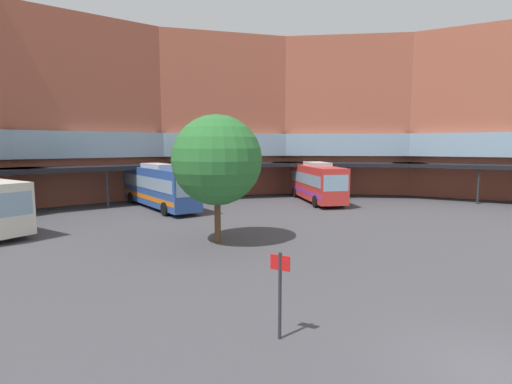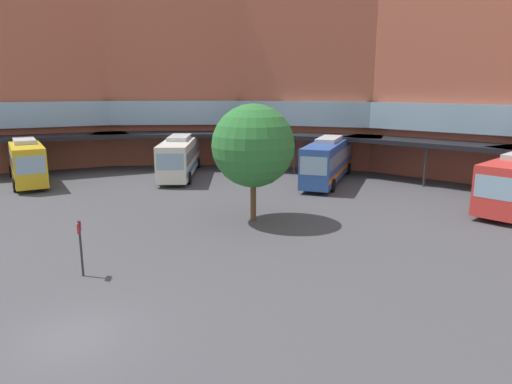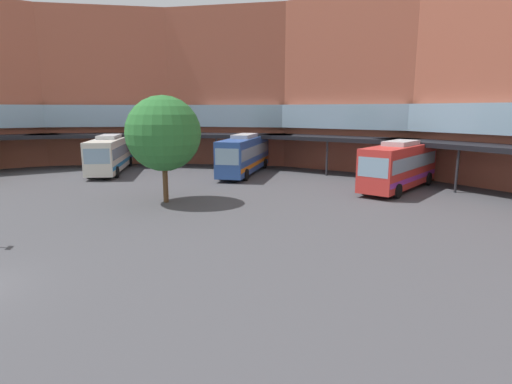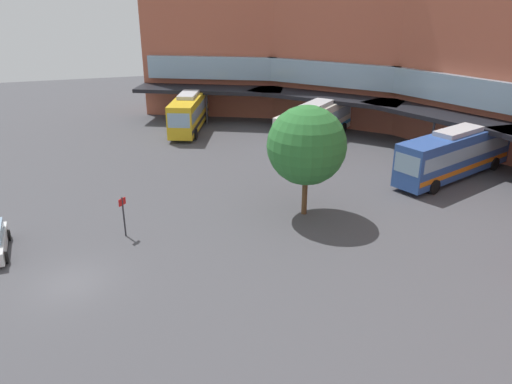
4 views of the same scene
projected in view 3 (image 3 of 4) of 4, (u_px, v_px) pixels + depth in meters
station_building at (311, 86)px, 36.30m from camera, size 82.75×36.09×17.78m
bus_2 at (399, 165)px, 33.61m from camera, size 3.66×10.66×3.96m
bus_3 at (245, 154)px, 42.01m from camera, size 6.62×12.44×3.99m
bus_4 at (110, 153)px, 43.28m from camera, size 10.11×10.93×3.84m
plaza_tree at (163, 134)px, 28.39m from camera, size 5.15×5.15×7.38m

